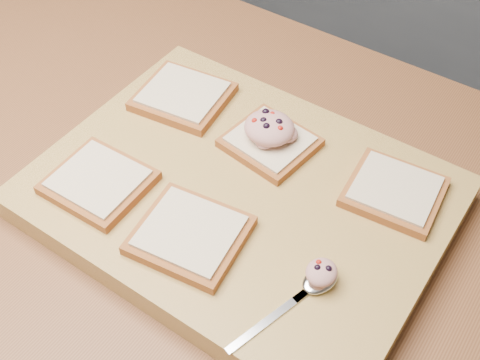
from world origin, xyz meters
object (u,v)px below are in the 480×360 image
(tuna_salad_dollop, at_px, (269,128))
(spoon, at_px, (313,286))
(bread_far_center, at_px, (270,142))
(cutting_board, at_px, (240,197))

(tuna_salad_dollop, distance_m, spoon, 0.23)
(bread_far_center, bearing_deg, spoon, -45.32)
(bread_far_center, xyz_separation_m, spoon, (0.16, -0.16, -0.00))
(cutting_board, distance_m, tuna_salad_dollop, 0.10)
(cutting_board, bearing_deg, bread_far_center, 95.62)
(cutting_board, xyz_separation_m, tuna_salad_dollop, (-0.01, 0.08, 0.05))
(bread_far_center, distance_m, tuna_salad_dollop, 0.02)
(bread_far_center, relative_size, spoon, 0.78)
(cutting_board, relative_size, bread_far_center, 4.13)
(cutting_board, distance_m, bread_far_center, 0.09)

